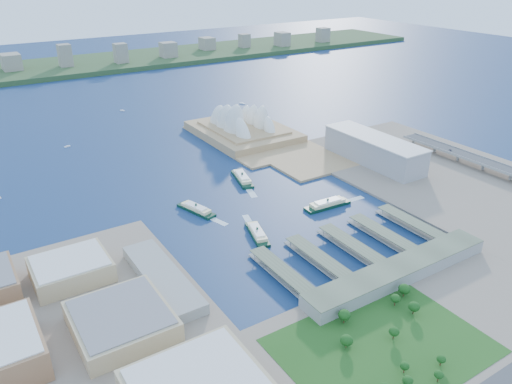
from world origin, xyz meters
TOP-DOWN VIEW (x-y plane):
  - ground at (0.00, 0.00)m, footprint 3000.00×3000.00m
  - west_land at (-250.00, -105.00)m, footprint 220.00×390.00m
  - south_land at (0.00, -210.00)m, footprint 720.00×180.00m
  - east_land at (240.00, -50.00)m, footprint 240.00×500.00m
  - peninsula at (107.50, 260.00)m, footprint 135.00×220.00m
  - far_shore at (0.00, 980.00)m, footprint 2200.00×260.00m
  - opera_house at (105.00, 280.00)m, footprint 134.00×180.00m
  - toaster_building at (195.00, 80.00)m, footprint 45.00×155.00m
  - expressway at (300.00, -60.00)m, footprint 26.00×340.00m
  - west_buildings at (-250.00, -70.00)m, footprint 200.00×280.00m
  - ferry_wharves at (14.00, -75.00)m, footprint 184.00×90.00m
  - terminal_building at (15.00, -135.00)m, footprint 200.00×28.00m
  - park at (-60.00, -190.00)m, footprint 150.00×110.00m
  - far_skyline at (0.00, 960.00)m, footprint 1900.00×140.00m
  - ferry_a at (-77.44, 81.73)m, footprint 27.26×53.84m
  - ferry_b at (11.67, 128.38)m, footprint 28.99×59.73m
  - ferry_c at (-48.38, -1.35)m, footprint 26.91×53.31m
  - ferry_d at (55.72, 10.68)m, footprint 58.13×17.45m
  - boat_b at (-148.10, 379.13)m, footprint 9.15×4.92m
  - boat_c at (203.45, 446.47)m, footprint 6.84×13.70m
  - boat_e at (-12.38, 524.78)m, footprint 7.91×9.55m
  - car_c at (296.00, 31.33)m, footprint 1.96×4.83m

SIDE VIEW (x-z plane):
  - ground at x=0.00m, z-range 0.00..0.00m
  - boat_e at x=-12.38m, z-range 0.00..2.34m
  - boat_b at x=-148.10m, z-range 0.00..2.35m
  - boat_c at x=203.45m, z-range 0.00..2.96m
  - west_land at x=-250.00m, z-range 0.00..3.00m
  - south_land at x=0.00m, z-range 0.00..3.00m
  - east_land at x=240.00m, z-range 0.00..3.00m
  - peninsula at x=107.50m, z-range 0.00..3.00m
  - ferry_wharves at x=14.00m, z-range 0.00..9.30m
  - ferry_c at x=-48.38m, z-range 0.00..9.77m
  - ferry_a at x=-77.44m, z-range 0.00..9.87m
  - ferry_d at x=55.72m, z-range 0.00..10.87m
  - ferry_b at x=11.67m, z-range 0.00..10.95m
  - far_shore at x=0.00m, z-range 0.00..12.00m
  - expressway at x=300.00m, z-range 3.00..14.85m
  - terminal_building at x=15.00m, z-range 3.00..15.00m
  - park at x=-60.00m, z-range 3.00..19.00m
  - car_c at x=296.00m, z-range 14.85..16.25m
  - west_buildings at x=-250.00m, z-range 3.00..30.00m
  - toaster_building at x=195.00m, z-range 3.00..38.00m
  - opera_house at x=105.00m, z-range 3.00..61.00m
  - far_skyline at x=0.00m, z-range 12.00..67.00m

